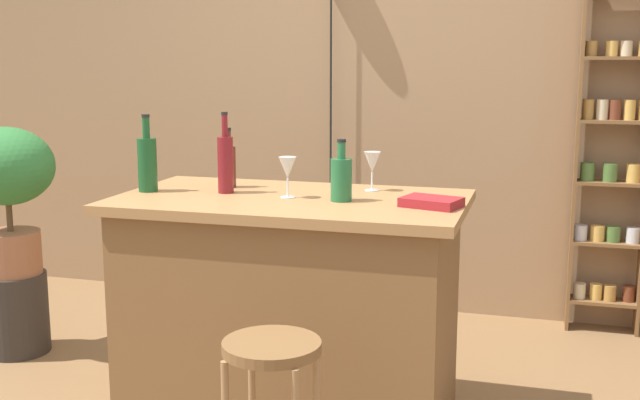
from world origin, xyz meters
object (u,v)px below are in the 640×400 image
spice_shelf (612,152)px  bottle_sauce_amber (147,163)px  wine_glass_left (372,163)px  cookbook (431,202)px  bar_stool (272,391)px  bottle_soda_blue (229,165)px  plant_stool (16,313)px  potted_plant (7,182)px  wine_glass_center (288,169)px  bottle_vinegar (341,178)px  bottle_spirits_clear (225,163)px

spice_shelf → bottle_sauce_amber: spice_shelf is taller
wine_glass_left → cookbook: (0.29, -0.29, -0.10)m
bar_stool → wine_glass_left: size_ratio=3.82×
bottle_soda_blue → plant_stool: bearing=172.2°
potted_plant → wine_glass_center: potted_plant is taller
bottle_vinegar → bottle_sauce_amber: size_ratio=0.75×
bottle_soda_blue → bottle_vinegar: bearing=-18.7°
bottle_vinegar → bottle_sauce_amber: bearing=-179.6°
spice_shelf → wine_glass_left: size_ratio=12.11×
bar_stool → potted_plant: bearing=148.4°
bar_stool → bottle_spirits_clear: bottle_spirits_clear is taller
spice_shelf → bottle_sauce_amber: size_ratio=6.19×
bottle_vinegar → bottle_spirits_clear: size_ratio=0.73×
bottle_sauce_amber → wine_glass_center: bottle_sauce_amber is taller
bottle_spirits_clear → bottle_vinegar: bearing=-5.6°
plant_stool → bottle_spirits_clear: 1.59m
bar_stool → spice_shelf: spice_shelf is taller
potted_plant → plant_stool: bearing=0.0°
spice_shelf → cookbook: (-0.74, -1.56, -0.03)m
cookbook → bottle_vinegar: bearing=-168.1°
bottle_vinegar → bottle_soda_blue: 0.58m
spice_shelf → wine_glass_center: size_ratio=12.11×
bottle_soda_blue → wine_glass_center: 0.37m
cookbook → potted_plant: bearing=-174.4°
spice_shelf → wine_glass_center: spice_shelf is taller
potted_plant → bottle_vinegar: bearing=-11.2°
spice_shelf → bottle_vinegar: 1.89m
potted_plant → wine_glass_center: size_ratio=4.54×
bottle_spirits_clear → plant_stool: bearing=166.6°
bar_stool → plant_stool: size_ratio=1.51×
bottle_soda_blue → cookbook: size_ratio=1.22×
bar_stool → wine_glass_left: wine_glass_left is taller
bottle_sauce_amber → bottle_spirits_clear: size_ratio=0.96×
wine_glass_left → plant_stool: bearing=177.2°
potted_plant → bottle_vinegar: size_ratio=3.08×
bottle_vinegar → bottle_soda_blue: (-0.55, 0.19, 0.01)m
plant_stool → cookbook: (2.16, -0.38, 0.75)m
spice_shelf → bar_stool: bearing=-116.5°
bottle_vinegar → wine_glass_left: (0.06, 0.27, 0.03)m
spice_shelf → plant_stool: bearing=-157.9°
bottle_sauce_amber → cookbook: bottle_sauce_amber is taller
spice_shelf → wine_glass_left: 1.64m
bar_stool → wine_glass_center: wine_glass_center is taller
bottle_spirits_clear → spice_shelf: bearing=42.9°
potted_plant → bottle_sauce_amber: size_ratio=2.32×
bottle_soda_blue → bottle_sauce_amber: 0.34m
bar_stool → bottle_soda_blue: size_ratio=2.44×
spice_shelf → bottle_sauce_amber: 2.47m
wine_glass_center → wine_glass_left: bearing=42.1°
bar_stool → bottle_sauce_amber: size_ratio=1.95×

